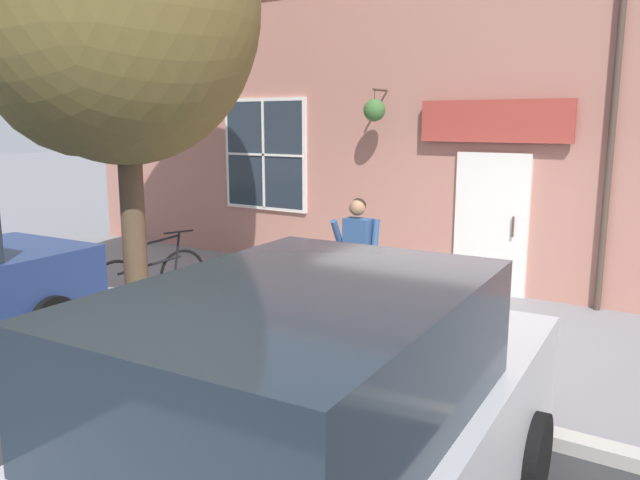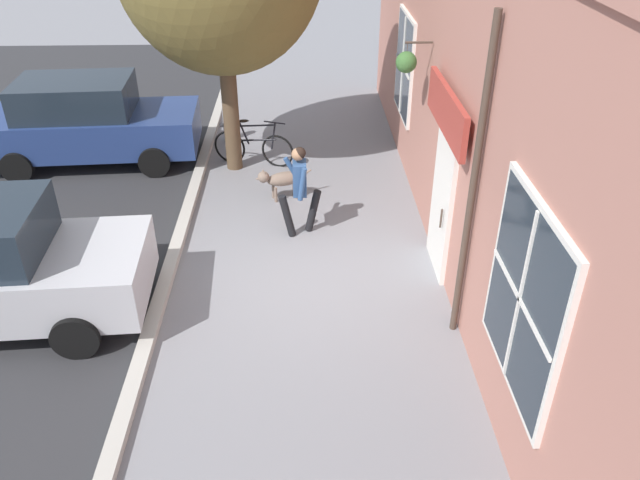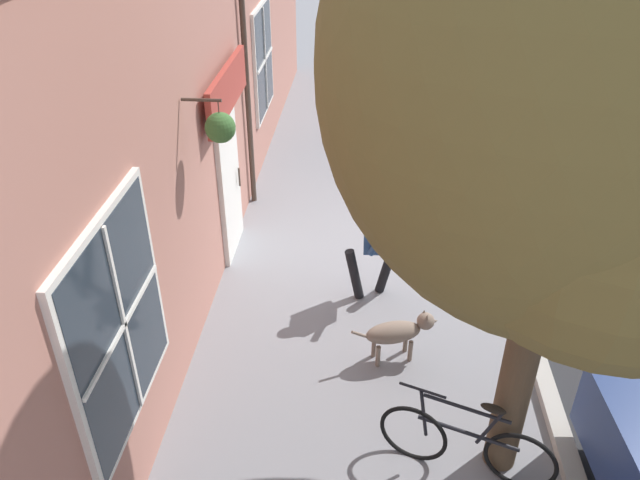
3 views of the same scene
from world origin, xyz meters
The scene contains 8 objects.
ground_plane centered at (0.00, 0.00, 0.00)m, with size 90.00×90.00×0.00m, color gray.
storefront_facade centered at (-2.34, -0.02, 2.42)m, with size 0.95×18.00×4.83m.
pedestrian_walking centered at (-0.04, -1.30, 0.94)m, with size 0.72×0.55×1.59m.
dog_on_leash centered at (0.31, -2.56, 0.41)m, with size 1.05×0.48×0.64m.
street_tree_by_curb centered at (1.37, -4.10, 3.87)m, with size 3.76×3.41×6.12m.
leaning_bicycle centered at (0.91, -4.16, 0.38)m, with size 1.68×0.54×1.00m.
parked_car_mid_block centered at (4.27, 0.90, 0.88)m, with size 4.39×2.13×1.75m.
fire_hydrant centered at (1.58, -5.49, 0.40)m, with size 0.34×0.20×0.77m.
Camera 1 is at (6.86, 2.62, 2.55)m, focal length 35.00 mm.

